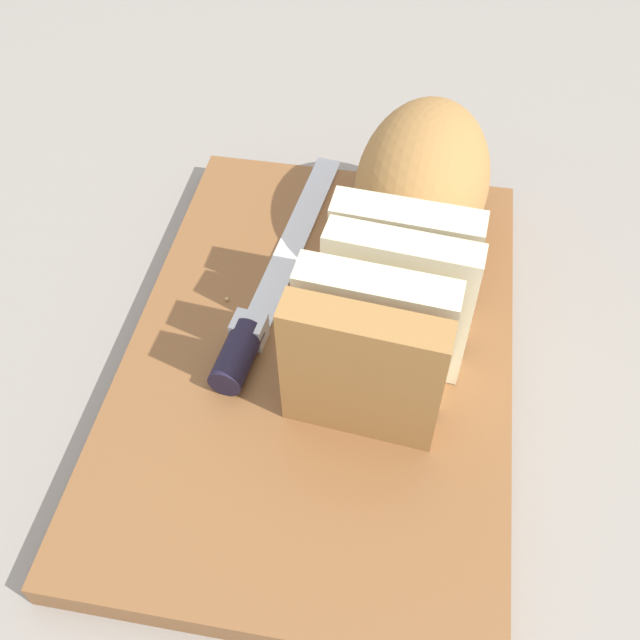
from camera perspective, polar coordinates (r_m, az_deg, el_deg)
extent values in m
plane|color=gray|center=(0.54, 0.00, -3.50)|extent=(3.00, 3.00, 0.00)
cube|color=brown|center=(0.54, 0.00, -2.81)|extent=(0.42, 0.30, 0.02)
ellipsoid|color=#A8753D|center=(0.58, 8.06, 10.72)|extent=(0.18, 0.12, 0.11)
cube|color=beige|center=(0.51, 6.48, 4.15)|extent=(0.04, 0.10, 0.11)
cube|color=beige|center=(0.48, 6.03, 1.48)|extent=(0.04, 0.10, 0.11)
cube|color=beige|center=(0.46, 4.24, -1.18)|extent=(0.04, 0.10, 0.11)
cube|color=#A8753D|center=(0.45, 3.32, -4.28)|extent=(0.04, 0.10, 0.11)
cube|color=silver|center=(0.60, -2.04, 6.35)|extent=(0.22, 0.05, 0.00)
cylinder|color=black|center=(0.51, -6.57, -2.88)|extent=(0.05, 0.03, 0.02)
cube|color=silver|center=(0.53, -5.59, -0.82)|extent=(0.02, 0.03, 0.02)
sphere|color=tan|center=(0.56, -7.35, 1.64)|extent=(0.00, 0.00, 0.00)
sphere|color=tan|center=(0.54, 3.10, 0.02)|extent=(0.01, 0.01, 0.01)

